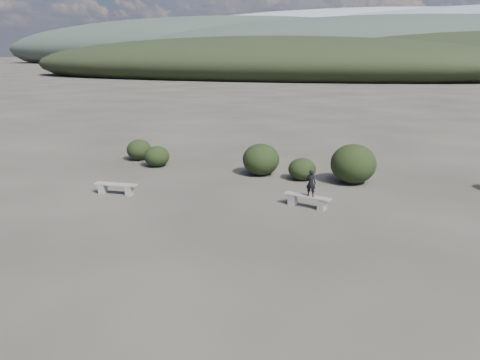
% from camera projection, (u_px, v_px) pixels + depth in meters
% --- Properties ---
extents(ground, '(1200.00, 1200.00, 0.00)m').
position_uv_depth(ground, '(186.00, 254.00, 12.05)').
color(ground, '#322D26').
rests_on(ground, ground).
extents(bench_left, '(1.62, 0.48, 0.40)m').
position_uv_depth(bench_left, '(116.00, 188.00, 17.10)').
color(bench_left, gray).
rests_on(bench_left, ground).
extents(bench_right, '(1.66, 0.72, 0.41)m').
position_uv_depth(bench_right, '(307.00, 200.00, 15.65)').
color(bench_right, gray).
rests_on(bench_right, ground).
extents(seated_person, '(0.35, 0.24, 0.91)m').
position_uv_depth(seated_person, '(311.00, 183.00, 15.43)').
color(seated_person, black).
rests_on(seated_person, bench_right).
extents(shrub_a, '(1.15, 1.15, 0.94)m').
position_uv_depth(shrub_a, '(157.00, 156.00, 21.29)').
color(shrub_a, black).
rests_on(shrub_a, ground).
extents(shrub_b, '(1.56, 1.56, 1.34)m').
position_uv_depth(shrub_b, '(261.00, 159.00, 19.76)').
color(shrub_b, black).
rests_on(shrub_b, ground).
extents(shrub_c, '(1.13, 1.13, 0.90)m').
position_uv_depth(shrub_c, '(302.00, 169.00, 19.02)').
color(shrub_c, black).
rests_on(shrub_c, ground).
extents(shrub_d, '(1.79, 1.79, 1.57)m').
position_uv_depth(shrub_d, '(353.00, 164.00, 18.46)').
color(shrub_d, black).
rests_on(shrub_d, ground).
extents(shrub_f, '(1.18, 1.18, 1.00)m').
position_uv_depth(shrub_f, '(139.00, 150.00, 22.59)').
color(shrub_f, black).
rests_on(shrub_f, ground).
extents(mountain_ridges, '(500.00, 400.00, 56.00)m').
position_uv_depth(mountain_ridges, '(382.00, 45.00, 322.17)').
color(mountain_ridges, black).
rests_on(mountain_ridges, ground).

